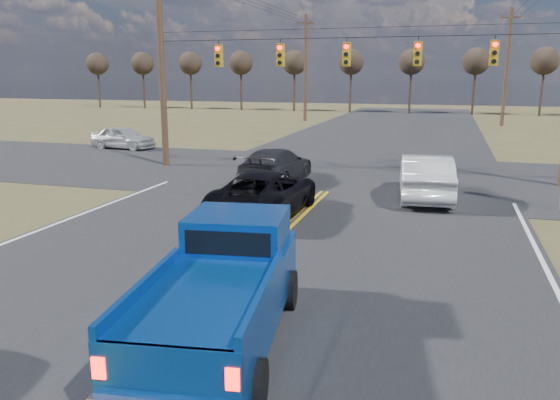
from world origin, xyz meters
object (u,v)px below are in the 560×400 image
(pickup_truck, at_px, (223,289))
(cross_car_west, at_px, (123,138))
(dgrey_car_queue, at_px, (276,165))
(white_car_queue, at_px, (425,177))
(black_suv, at_px, (265,193))

(pickup_truck, distance_m, cross_car_west, 26.24)
(pickup_truck, height_order, dgrey_car_queue, pickup_truck)
(cross_car_west, bearing_deg, white_car_queue, -109.21)
(pickup_truck, xyz_separation_m, black_suv, (-2.05, 8.38, -0.22))
(white_car_queue, xyz_separation_m, dgrey_car_queue, (-6.19, 1.50, -0.11))
(white_car_queue, bearing_deg, black_suv, 33.61)
(black_suv, distance_m, cross_car_west, 18.56)
(white_car_queue, height_order, dgrey_car_queue, white_car_queue)
(dgrey_car_queue, relative_size, cross_car_west, 1.22)
(pickup_truck, relative_size, dgrey_car_queue, 1.10)
(black_suv, xyz_separation_m, white_car_queue, (4.84, 3.94, 0.09))
(white_car_queue, distance_m, cross_car_west, 20.32)
(black_suv, relative_size, cross_car_west, 1.30)
(pickup_truck, xyz_separation_m, white_car_queue, (2.79, 12.32, -0.13))
(pickup_truck, bearing_deg, cross_car_west, 117.87)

